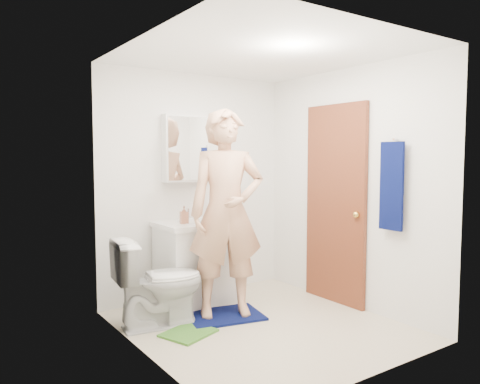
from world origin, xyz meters
The scene contains 22 objects.
floor centered at (0.00, 0.00, -0.01)m, with size 2.20×2.40×0.02m, color beige.
ceiling centered at (0.00, 0.00, 2.41)m, with size 2.20×2.40×0.02m, color white.
wall_back centered at (0.00, 1.21, 1.20)m, with size 2.20×0.02×2.40m, color white.
wall_front centered at (0.00, -1.21, 1.20)m, with size 2.20×0.02×2.40m, color white.
wall_left centered at (-1.11, 0.00, 1.20)m, with size 0.02×2.40×2.40m, color white.
wall_right centered at (1.11, 0.00, 1.20)m, with size 0.02×2.40×2.40m, color white.
vanity_cabinet centered at (-0.15, 0.91, 0.40)m, with size 0.75×0.55×0.80m, color white.
countertop centered at (-0.15, 0.91, 0.83)m, with size 0.79×0.59×0.05m, color white.
sink_basin centered at (-0.15, 0.91, 0.84)m, with size 0.40×0.40×0.03m, color white.
faucet centered at (-0.15, 1.09, 0.91)m, with size 0.03×0.03×0.12m, color silver.
medicine_cabinet centered at (-0.15, 1.14, 1.60)m, with size 0.50×0.12×0.70m, color white.
mirror_panel centered at (-0.15, 1.08, 1.60)m, with size 0.46×0.01×0.66m, color white.
door centered at (1.07, 0.15, 1.02)m, with size 0.05×0.80×2.05m, color brown.
door_knob centered at (1.03, -0.17, 0.95)m, with size 0.07×0.07×0.07m, color gold.
towel centered at (1.03, -0.57, 1.25)m, with size 0.03×0.24×0.80m, color #071049.
towel_hook centered at (1.07, -0.57, 1.67)m, with size 0.02×0.02×0.06m, color silver.
toilet centered at (-0.75, 0.53, 0.40)m, with size 0.45×0.78×0.80m, color white.
bath_mat centered at (-0.15, 0.39, 0.01)m, with size 0.70×0.50×0.02m, color #071049.
green_rug centered at (-0.64, 0.20, 0.01)m, with size 0.41×0.35×0.02m, color #44832B.
soap_dispenser centered at (-0.32, 0.86, 0.94)m, with size 0.08×0.08×0.17m, color #B57054.
toothbrush_cup centered at (0.15, 0.98, 0.90)m, with size 0.13×0.13×0.10m, color #70408D.
man centered at (-0.12, 0.39, 0.99)m, with size 0.71×0.46×1.94m, color tan.
Camera 1 is at (-2.49, -3.25, 1.52)m, focal length 35.00 mm.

